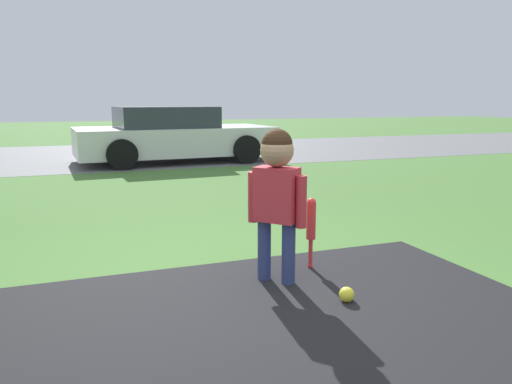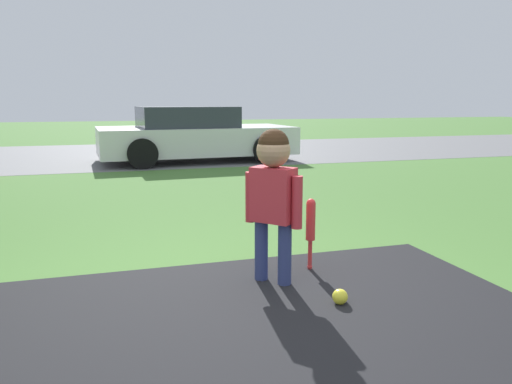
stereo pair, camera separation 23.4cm
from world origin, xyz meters
The scene contains 6 objects.
ground_plane centered at (0.00, 0.00, 0.00)m, with size 60.00×60.00×0.00m, color #477533.
street_strip centered at (0.00, 9.51, 0.00)m, with size 40.00×6.00×0.01m.
child centered at (0.52, 0.47, 0.69)m, with size 0.31×0.34×1.07m.
baseball_bat centered at (0.87, 0.64, 0.35)m, with size 0.07×0.07×0.54m.
sports_ball centered at (0.80, -0.02, 0.05)m, with size 0.10×0.10×0.10m.
parked_car centered at (1.25, 7.72, 0.54)m, with size 4.04×2.18×1.13m.
Camera 1 is at (-0.78, -2.60, 1.25)m, focal length 35.00 mm.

